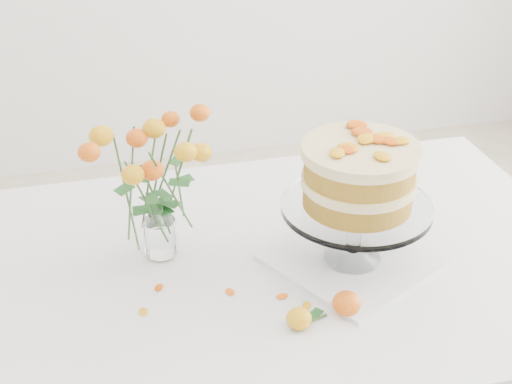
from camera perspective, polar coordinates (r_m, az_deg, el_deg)
table at (r=1.63m, az=1.37°, el=-7.58°), size 1.43×0.93×0.76m
napkin at (r=1.58m, az=7.69°, el=-5.39°), size 0.41×0.41×0.01m
cake_stand at (r=1.47m, az=8.20°, el=0.82°), size 0.32×0.32×0.29m
rose_vase at (r=1.49m, az=-8.10°, el=1.62°), size 0.30×0.30×0.36m
loose_rose_near at (r=1.39m, az=3.48°, el=-10.07°), size 0.09×0.05×0.04m
loose_rose_far at (r=1.43m, az=7.27°, el=-8.82°), size 0.10×0.06×0.05m
stray_petal_a at (r=1.48m, az=-2.09°, el=-8.00°), size 0.03×0.02×0.00m
stray_petal_b at (r=1.47m, az=2.10°, el=-8.35°), size 0.03×0.02×0.00m
stray_petal_c at (r=1.45m, az=4.08°, el=-9.05°), size 0.03×0.02×0.00m
stray_petal_d at (r=1.50m, az=-7.77°, el=-7.59°), size 0.03×0.02×0.00m
stray_petal_e at (r=1.45m, az=-9.00°, el=-9.45°), size 0.03×0.02×0.00m
stray_petal_f at (r=1.61m, az=12.54°, el=-5.15°), size 0.03×0.02×0.00m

